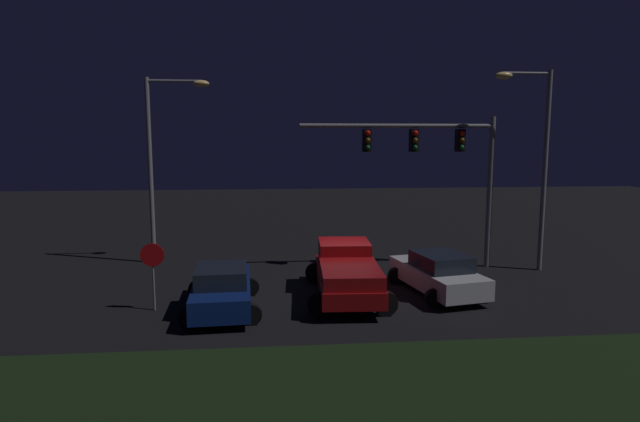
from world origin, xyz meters
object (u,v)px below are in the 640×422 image
(car_sedan_far, at_px, (438,273))
(street_lamp_left, at_px, (162,148))
(stop_sign, at_px, (153,264))
(traffic_signal_gantry, at_px, (436,155))
(street_lamp_right, at_px, (535,147))
(pickup_truck, at_px, (346,269))
(car_sedan, at_px, (222,289))

(car_sedan_far, bearing_deg, street_lamp_left, 50.13)
(street_lamp_left, distance_m, stop_sign, 7.81)
(street_lamp_left, bearing_deg, car_sedan_far, -28.55)
(traffic_signal_gantry, distance_m, street_lamp_right, 4.06)
(stop_sign, bearing_deg, pickup_truck, 8.39)
(car_sedan, distance_m, stop_sign, 2.37)
(pickup_truck, distance_m, car_sedan_far, 3.35)
(car_sedan, bearing_deg, street_lamp_left, 20.88)
(street_lamp_left, height_order, street_lamp_right, street_lamp_right)
(pickup_truck, xyz_separation_m, car_sedan, (-4.24, -1.19, -0.26))
(pickup_truck, height_order, car_sedan_far, pickup_truck)
(pickup_truck, bearing_deg, traffic_signal_gantry, -45.94)
(street_lamp_right, bearing_deg, pickup_truck, -159.98)
(car_sedan_far, xyz_separation_m, street_lamp_left, (-10.74, 5.84, 4.44))
(pickup_truck, relative_size, car_sedan, 1.22)
(car_sedan_far, height_order, stop_sign, stop_sign)
(pickup_truck, height_order, street_lamp_right, street_lamp_right)
(traffic_signal_gantry, bearing_deg, street_lamp_left, 169.82)
(car_sedan, height_order, car_sedan_far, same)
(car_sedan, relative_size, traffic_signal_gantry, 0.54)
(traffic_signal_gantry, height_order, stop_sign, traffic_signal_gantry)
(car_sedan_far, distance_m, street_lamp_left, 13.01)
(car_sedan, xyz_separation_m, street_lamp_left, (-3.16, 7.10, 4.44))
(car_sedan_far, xyz_separation_m, traffic_signal_gantry, (0.98, 3.74, 4.16))
(pickup_truck, distance_m, street_lamp_right, 9.79)
(car_sedan_far, relative_size, street_lamp_left, 0.57)
(pickup_truck, xyz_separation_m, street_lamp_left, (-7.40, 5.91, 4.18))
(pickup_truck, bearing_deg, car_sedan, 108.42)
(stop_sign, bearing_deg, car_sedan_far, 5.91)
(car_sedan, xyz_separation_m, traffic_signal_gantry, (8.56, 4.99, 4.16))
(street_lamp_left, bearing_deg, traffic_signal_gantry, -10.18)
(traffic_signal_gantry, bearing_deg, pickup_truck, -138.67)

